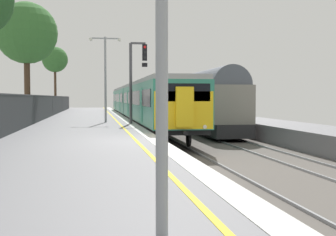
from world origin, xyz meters
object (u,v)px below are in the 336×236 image
(signal_gantry, at_px, (135,73))
(commuter_train_at_platform, at_px, (139,101))
(background_tree_centre, at_px, (55,61))
(background_tree_right, at_px, (25,34))
(freight_train_adjacent_track, at_px, (168,99))
(platform_lamp_mid, at_px, (105,72))

(signal_gantry, bearing_deg, commuter_train_at_platform, 83.11)
(commuter_train_at_platform, relative_size, background_tree_centre, 5.27)
(background_tree_right, bearing_deg, freight_train_adjacent_track, 49.79)
(background_tree_centre, distance_m, background_tree_right, 21.14)
(freight_train_adjacent_track, height_order, platform_lamp_mid, platform_lamp_mid)
(signal_gantry, bearing_deg, background_tree_right, 144.30)
(signal_gantry, relative_size, background_tree_centre, 0.65)
(freight_train_adjacent_track, distance_m, background_tree_centre, 14.58)
(commuter_train_at_platform, xyz_separation_m, background_tree_right, (-8.62, -7.03, 4.69))
(freight_train_adjacent_track, xyz_separation_m, background_tree_centre, (-12.40, 6.20, 4.51))
(background_tree_right, bearing_deg, background_tree_centre, 89.39)
(commuter_train_at_platform, distance_m, background_tree_right, 12.07)
(commuter_train_at_platform, height_order, signal_gantry, signal_gantry)
(signal_gantry, bearing_deg, background_tree_centre, 104.77)
(freight_train_adjacent_track, height_order, signal_gantry, signal_gantry)
(freight_train_adjacent_track, bearing_deg, background_tree_right, -130.21)
(platform_lamp_mid, distance_m, background_tree_right, 6.94)
(commuter_train_at_platform, xyz_separation_m, signal_gantry, (-1.47, -12.17, 1.82))
(platform_lamp_mid, xyz_separation_m, background_tree_centre, (-5.17, 24.54, 2.70))
(background_tree_right, bearing_deg, commuter_train_at_platform, 39.20)
(background_tree_centre, relative_size, background_tree_right, 0.92)
(signal_gantry, distance_m, background_tree_right, 9.26)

